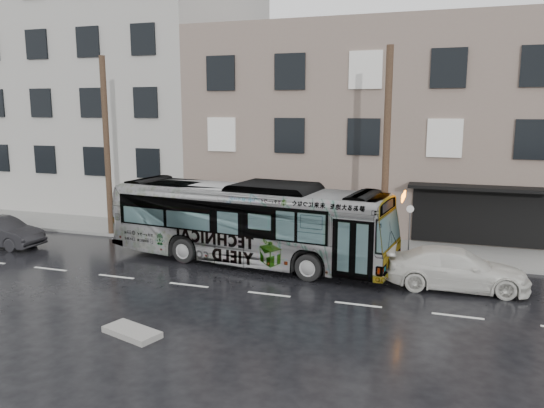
# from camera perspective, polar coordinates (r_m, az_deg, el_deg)

# --- Properties ---
(ground) EXTENTS (120.00, 120.00, 0.00)m
(ground) POSITION_cam_1_polar(r_m,az_deg,el_deg) (22.59, -6.00, -6.72)
(ground) COLOR black
(ground) RESTS_ON ground
(sidewalk) EXTENTS (90.00, 3.60, 0.15)m
(sidewalk) POSITION_cam_1_polar(r_m,az_deg,el_deg) (26.94, -1.68, -3.72)
(sidewalk) COLOR gray
(sidewalk) RESTS_ON ground
(building_taupe) EXTENTS (20.00, 12.00, 11.00)m
(building_taupe) POSITION_cam_1_polar(r_m,az_deg,el_deg) (32.61, 11.49, 8.15)
(building_taupe) COLOR #78695C
(building_taupe) RESTS_ON ground
(building_grey) EXTENTS (26.00, 15.00, 16.00)m
(building_grey) POSITION_cam_1_polar(r_m,az_deg,el_deg) (43.34, -20.54, 11.48)
(building_grey) COLOR #A2A099
(building_grey) RESTS_ON ground
(utility_pole_front) EXTENTS (0.30, 0.30, 9.00)m
(utility_pole_front) POSITION_cam_1_polar(r_m,az_deg,el_deg) (23.16, 12.18, 5.26)
(utility_pole_front) COLOR #4C3726
(utility_pole_front) RESTS_ON sidewalk
(utility_pole_rear) EXTENTS (0.30, 0.30, 9.00)m
(utility_pole_rear) POSITION_cam_1_polar(r_m,az_deg,el_deg) (28.35, -17.35, 5.89)
(utility_pole_rear) COLOR #4C3726
(utility_pole_rear) RESTS_ON sidewalk
(sign_post) EXTENTS (0.06, 0.06, 2.40)m
(sign_post) POSITION_cam_1_polar(r_m,az_deg,el_deg) (23.56, 14.54, -2.89)
(sign_post) COLOR slate
(sign_post) RESTS_ON sidewalk
(bus) EXTENTS (12.85, 4.44, 3.51)m
(bus) POSITION_cam_1_polar(r_m,az_deg,el_deg) (22.76, -2.60, -1.99)
(bus) COLOR #B2B2B2
(bus) RESTS_ON ground
(white_sedan) EXTENTS (5.18, 2.32, 1.48)m
(white_sedan) POSITION_cam_1_polar(r_m,az_deg,el_deg) (20.83, 19.22, -6.59)
(white_sedan) COLOR silver
(white_sedan) RESTS_ON ground
(dark_sedan) EXTENTS (4.30, 1.61, 1.40)m
(dark_sedan) POSITION_cam_1_polar(r_m,az_deg,el_deg) (28.67, -27.12, -2.72)
(dark_sedan) COLOR black
(dark_sedan) RESTS_ON ground
(slush_pile) EXTENTS (1.96, 1.30, 0.18)m
(slush_pile) POSITION_cam_1_polar(r_m,az_deg,el_deg) (16.53, -14.82, -13.17)
(slush_pile) COLOR gray
(slush_pile) RESTS_ON ground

